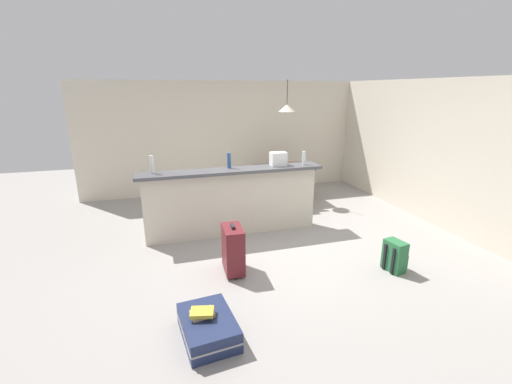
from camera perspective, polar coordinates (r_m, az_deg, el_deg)
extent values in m
cube|color=gray|center=(5.46, 2.64, -8.56)|extent=(13.00, 13.00, 0.05)
cube|color=beige|center=(7.94, -4.53, 9.11)|extent=(6.60, 0.10, 2.50)
cube|color=beige|center=(6.90, 26.74, 6.19)|extent=(0.10, 6.00, 2.50)
cube|color=beige|center=(5.56, -3.93, -1.96)|extent=(2.80, 0.20, 1.05)
cube|color=#4C4C51|center=(5.41, -4.05, 3.59)|extent=(2.96, 0.40, 0.05)
cylinder|color=silver|center=(5.33, -17.10, 4.44)|extent=(0.06, 0.06, 0.27)
cylinder|color=#284C89|center=(5.46, -4.54, 5.28)|extent=(0.06, 0.06, 0.24)
cylinder|color=silver|center=(5.73, 8.03, 5.66)|extent=(0.06, 0.06, 0.23)
cube|color=silver|center=(5.65, 3.76, 5.58)|extent=(0.26, 0.18, 0.22)
cube|color=#332319|center=(7.25, 4.72, 4.09)|extent=(1.10, 0.80, 0.04)
cylinder|color=#332319|center=(6.87, 1.85, 0.24)|extent=(0.06, 0.06, 0.70)
cylinder|color=#332319|center=(7.23, 9.24, 0.87)|extent=(0.06, 0.06, 0.70)
cylinder|color=#332319|center=(7.50, 0.21, 1.66)|extent=(0.06, 0.06, 0.70)
cylinder|color=#332319|center=(7.83, 7.11, 2.19)|extent=(0.06, 0.06, 0.70)
cube|color=#4C331E|center=(6.80, 6.50, 0.64)|extent=(0.43, 0.43, 0.04)
cube|color=#4C331E|center=(6.90, 6.12, 3.13)|extent=(0.40, 0.07, 0.48)
cylinder|color=#4C331E|center=(6.67, 5.54, -1.66)|extent=(0.04, 0.04, 0.41)
cylinder|color=#4C331E|center=(6.77, 8.14, -1.48)|extent=(0.04, 0.04, 0.41)
cylinder|color=#4C331E|center=(6.96, 4.79, -0.84)|extent=(0.04, 0.04, 0.41)
cylinder|color=#4C331E|center=(7.06, 7.29, -0.68)|extent=(0.04, 0.04, 0.41)
cube|color=#4C331E|center=(7.86, 3.35, 2.96)|extent=(0.40, 0.40, 0.04)
cube|color=#4C331E|center=(7.64, 3.85, 4.54)|extent=(0.40, 0.04, 0.48)
cylinder|color=#4C331E|center=(8.12, 4.01, 1.76)|extent=(0.04, 0.04, 0.41)
cylinder|color=#4C331E|center=(8.01, 1.86, 1.59)|extent=(0.04, 0.04, 0.41)
cylinder|color=#4C331E|center=(7.83, 4.83, 1.17)|extent=(0.04, 0.04, 0.41)
cylinder|color=#4C331E|center=(7.72, 2.61, 0.99)|extent=(0.04, 0.04, 0.41)
cylinder|color=black|center=(7.14, 5.28, 16.27)|extent=(0.01, 0.01, 0.50)
cone|color=white|center=(7.14, 5.21, 13.85)|extent=(0.34, 0.34, 0.14)
sphere|color=white|center=(7.15, 5.19, 13.21)|extent=(0.07, 0.07, 0.07)
cube|color=#1E284C|center=(3.57, -8.04, -21.52)|extent=(0.55, 0.73, 0.22)
cube|color=gray|center=(3.57, -8.04, -21.52)|extent=(0.56, 0.74, 0.02)
cube|color=#2D2D33|center=(3.89, -9.66, -17.95)|extent=(0.19, 0.16, 0.02)
cube|color=#286B3D|center=(4.91, 22.21, -9.89)|extent=(0.22, 0.31, 0.42)
cube|color=#205530|center=(5.02, 22.97, -10.33)|extent=(0.10, 0.23, 0.19)
cube|color=black|center=(4.81, 21.99, -10.72)|extent=(0.03, 0.04, 0.36)
cube|color=black|center=(4.89, 20.78, -10.11)|extent=(0.03, 0.04, 0.36)
cube|color=maroon|center=(4.48, -3.87, -9.53)|extent=(0.26, 0.45, 0.60)
cylinder|color=black|center=(4.46, -3.35, -14.05)|extent=(0.03, 0.06, 0.06)
cylinder|color=black|center=(4.78, -4.20, -11.76)|extent=(0.03, 0.06, 0.06)
cube|color=#232328|center=(4.34, -3.95, -5.75)|extent=(0.05, 0.14, 0.04)
cube|color=tan|center=(3.53, -9.00, -19.52)|extent=(0.24, 0.19, 0.03)
cube|color=gold|center=(3.49, -9.05, -19.30)|extent=(0.25, 0.21, 0.04)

